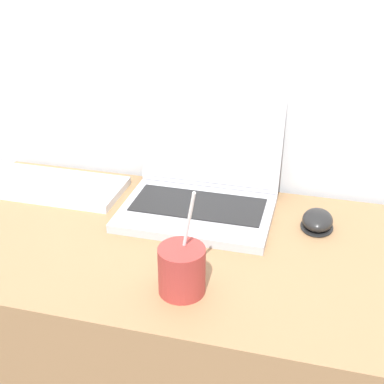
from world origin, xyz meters
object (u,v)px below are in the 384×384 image
at_px(drink_cup, 182,269).
at_px(computer_mouse, 317,221).
at_px(laptop, 202,187).
at_px(external_keyboard, 42,185).

distance_m(drink_cup, computer_mouse, 0.37).
bearing_deg(laptop, computer_mouse, -6.45).
xyz_separation_m(laptop, external_keyboard, (-0.41, -0.01, -0.04)).
relative_size(laptop, external_keyboard, 0.82).
distance_m(laptop, drink_cup, 0.32).
bearing_deg(external_keyboard, drink_cup, -34.05).
xyz_separation_m(laptop, drink_cup, (0.04, -0.32, -0.00)).
height_order(drink_cup, computer_mouse, drink_cup).
bearing_deg(laptop, external_keyboard, -178.01).
relative_size(computer_mouse, external_keyboard, 0.22).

